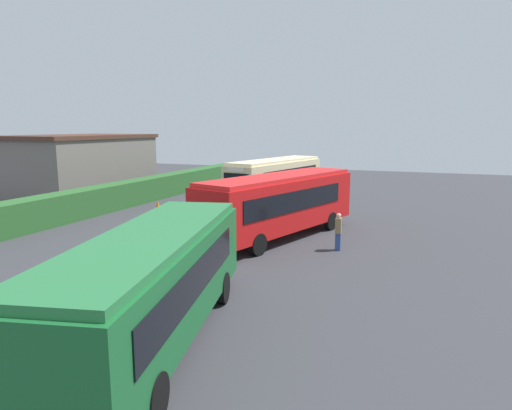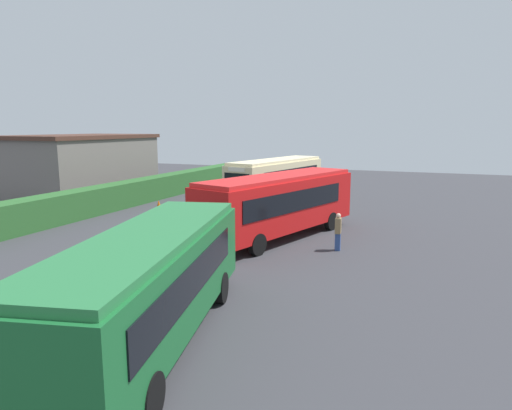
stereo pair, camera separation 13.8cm
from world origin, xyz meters
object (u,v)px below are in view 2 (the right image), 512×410
at_px(person_center, 244,212).
at_px(bus_cream, 276,178).
at_px(person_left, 338,231).
at_px(person_right, 317,189).
at_px(traffic_cone, 159,204).
at_px(bus_green, 150,280).
at_px(bus_red, 280,202).

bearing_deg(person_center, bus_cream, -90.51).
bearing_deg(person_left, person_right, 102.75).
relative_size(person_right, traffic_cone, 2.89).
height_order(bus_green, person_left, bus_green).
bearing_deg(bus_green, person_left, -26.74).
distance_m(bus_cream, person_left, 13.94).
relative_size(bus_cream, traffic_cone, 17.43).
relative_size(bus_cream, person_left, 6.00).
bearing_deg(bus_green, traffic_cone, 20.01).
bearing_deg(bus_cream, person_right, 136.82).
xyz_separation_m(bus_cream, person_right, (1.88, -2.70, -0.95)).
height_order(bus_red, traffic_cone, bus_red).
bearing_deg(bus_cream, bus_red, 31.93).
bearing_deg(bus_green, bus_red, -10.14).
bearing_deg(person_center, person_right, -105.74).
xyz_separation_m(person_center, person_right, (11.09, -1.41, -0.04)).
bearing_deg(traffic_cone, bus_green, -146.92).
xyz_separation_m(bus_green, person_left, (10.92, -2.66, -0.82)).
height_order(person_left, traffic_cone, person_left).
distance_m(bus_red, bus_cream, 11.32).
bearing_deg(person_right, person_left, -46.88).
relative_size(bus_red, traffic_cone, 17.86).
distance_m(bus_red, traffic_cone, 11.69).
bearing_deg(person_left, traffic_cone, 150.85).
bearing_deg(person_left, bus_cream, 115.83).
bearing_deg(bus_cream, traffic_cone, -37.05).
height_order(bus_green, bus_cream, bus_cream).
height_order(bus_red, person_right, bus_red).
xyz_separation_m(bus_cream, traffic_cone, (-5.77, 6.65, -1.56)).
bearing_deg(bus_green, person_center, 0.08).
xyz_separation_m(bus_green, person_right, (24.73, 1.78, -0.83)).
distance_m(bus_green, person_right, 24.81).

